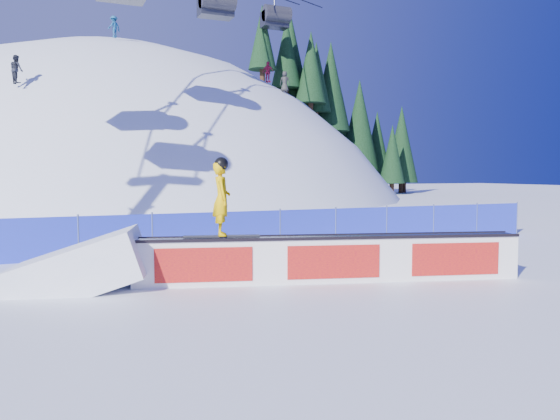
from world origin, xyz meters
name	(u,v)px	position (x,y,z in m)	size (l,w,h in m)	color
ground	(316,275)	(0.00, 0.00, 0.00)	(160.00, 160.00, 0.00)	white
snow_hill	(118,384)	(0.00, 42.00, -18.00)	(64.00, 64.00, 64.00)	white
treeline	(345,112)	(24.17, 40.99, 8.91)	(20.27, 10.95, 17.96)	#352115
safety_fence	(250,230)	(0.00, 4.50, 0.60)	(22.05, 0.05, 1.30)	#2336CD
rail_box	(331,259)	(-0.05, -0.82, 0.50)	(8.37, 2.80, 1.02)	white
snow_ramp	(80,288)	(-5.18, 0.57, 0.00)	(2.61, 1.74, 0.98)	white
snowboarder	(222,198)	(-2.35, -0.20, 1.86)	(1.64, 0.71, 1.70)	black
distant_skiers	(168,58)	(2.63, 29.34, 10.75)	(20.06, 10.21, 6.94)	black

